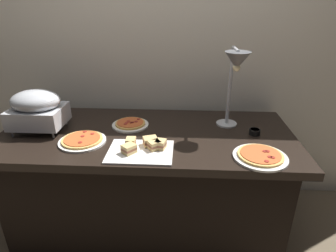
{
  "coord_description": "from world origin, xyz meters",
  "views": [
    {
      "loc": [
        0.24,
        -1.65,
        1.55
      ],
      "look_at": [
        0.14,
        0.0,
        0.81
      ],
      "focal_mm": 30.18,
      "sensor_mm": 36.0,
      "label": 1
    }
  ],
  "objects": [
    {
      "name": "buffet_table",
      "position": [
        0.0,
        0.0,
        0.39
      ],
      "size": [
        1.9,
        0.84,
        0.76
      ],
      "color": "black",
      "rests_on": "ground_plane"
    },
    {
      "name": "sandwich_platter",
      "position": [
        0.01,
        -0.25,
        0.78
      ],
      "size": [
        0.37,
        0.28,
        0.06
      ],
      "color": "white",
      "rests_on": "buffet_table"
    },
    {
      "name": "pizza_plate_front",
      "position": [
        0.66,
        -0.29,
        0.77
      ],
      "size": [
        0.29,
        0.29,
        0.03
      ],
      "color": "white",
      "rests_on": "buffet_table"
    },
    {
      "name": "chafing_dish",
      "position": [
        -0.7,
        -0.0,
        0.91
      ],
      "size": [
        0.33,
        0.27,
        0.27
      ],
      "color": "#B7BABF",
      "rests_on": "buffet_table"
    },
    {
      "name": "sauce_cup_near",
      "position": [
        0.7,
        0.01,
        0.78
      ],
      "size": [
        0.07,
        0.07,
        0.04
      ],
      "color": "black",
      "rests_on": "buffet_table"
    },
    {
      "name": "back_wall",
      "position": [
        0.0,
        0.5,
        1.2
      ],
      "size": [
        4.4,
        0.04,
        2.4
      ],
      "primitive_type": "cube",
      "color": "beige",
      "rests_on": "ground_plane"
    },
    {
      "name": "pizza_plate_raised_stand",
      "position": [
        -0.12,
        0.1,
        0.77
      ],
      "size": [
        0.25,
        0.25,
        0.03
      ],
      "color": "white",
      "rests_on": "buffet_table"
    },
    {
      "name": "pizza_plate_center",
      "position": [
        -0.37,
        -0.16,
        0.77
      ],
      "size": [
        0.28,
        0.28,
        0.03
      ],
      "color": "white",
      "rests_on": "buffet_table"
    },
    {
      "name": "ground_plane",
      "position": [
        0.0,
        0.0,
        0.0
      ],
      "size": [
        8.0,
        8.0,
        0.0
      ],
      "primitive_type": "plane",
      "color": "brown"
    },
    {
      "name": "heat_lamp",
      "position": [
        0.54,
        0.03,
        1.17
      ],
      "size": [
        0.15,
        0.31,
        0.53
      ],
      "color": "#B7BABF",
      "rests_on": "buffet_table"
    }
  ]
}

